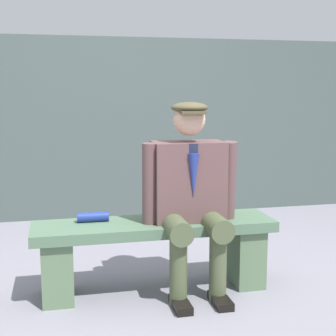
# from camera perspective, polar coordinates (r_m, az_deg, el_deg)

# --- Properties ---
(ground_plane) EXTENTS (30.00, 30.00, 0.00)m
(ground_plane) POSITION_cam_1_polar(r_m,az_deg,el_deg) (3.40, -1.53, -13.83)
(ground_plane) COLOR gray
(bench) EXTENTS (1.58, 0.40, 0.47)m
(bench) POSITION_cam_1_polar(r_m,az_deg,el_deg) (3.30, -1.55, -8.90)
(bench) COLOR #4E6C52
(bench) RESTS_ON ground
(seated_man) EXTENTS (0.64, 0.56, 1.24)m
(seated_man) POSITION_cam_1_polar(r_m,az_deg,el_deg) (3.20, 2.60, -2.59)
(seated_man) COLOR brown
(seated_man) RESTS_ON ground
(rolled_magazine) EXTENTS (0.20, 0.07, 0.06)m
(rolled_magazine) POSITION_cam_1_polar(r_m,az_deg,el_deg) (3.27, -8.63, -5.60)
(rolled_magazine) COLOR navy
(rolled_magazine) RESTS_ON bench
(stadium_wall) EXTENTS (12.00, 0.24, 1.85)m
(stadium_wall) POSITION_cam_1_polar(r_m,az_deg,el_deg) (5.27, -6.12, 4.63)
(stadium_wall) COLOR #45514F
(stadium_wall) RESTS_ON ground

